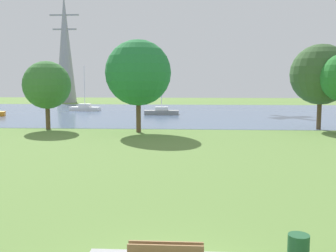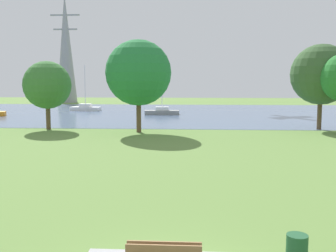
{
  "view_description": "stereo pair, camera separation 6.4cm",
  "coord_description": "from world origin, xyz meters",
  "px_view_note": "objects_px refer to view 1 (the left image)",
  "views": [
    {
      "loc": [
        0.61,
        -9.02,
        4.81
      ],
      "look_at": [
        -1.09,
        18.48,
        1.65
      ],
      "focal_mm": 42.72,
      "sensor_mm": 36.0,
      "label": 1
    },
    {
      "loc": [
        0.68,
        -9.01,
        4.81
      ],
      "look_at": [
        -1.09,
        18.48,
        1.65
      ],
      "focal_mm": 42.72,
      "sensor_mm": 36.0,
      "label": 2
    }
  ],
  "objects_px": {
    "sailboat_gray": "(162,111)",
    "tree_west_far": "(47,85)",
    "sailboat_white": "(85,108)",
    "tree_east_far": "(321,75)",
    "electricity_pylon": "(65,48)",
    "litter_bin": "(298,249)",
    "tree_west_near": "(138,73)"
  },
  "relations": [
    {
      "from": "tree_west_far",
      "to": "tree_east_far",
      "type": "bearing_deg",
      "value": 3.02
    },
    {
      "from": "tree_east_far",
      "to": "electricity_pylon",
      "type": "xyz_separation_m",
      "value": [
        -40.09,
        46.49,
        6.37
      ]
    },
    {
      "from": "tree_east_far",
      "to": "electricity_pylon",
      "type": "relative_size",
      "value": 0.35
    },
    {
      "from": "tree_west_near",
      "to": "tree_east_far",
      "type": "bearing_deg",
      "value": 10.46
    },
    {
      "from": "tree_east_far",
      "to": "litter_bin",
      "type": "bearing_deg",
      "value": -107.93
    },
    {
      "from": "electricity_pylon",
      "to": "sailboat_white",
      "type": "bearing_deg",
      "value": -66.15
    },
    {
      "from": "litter_bin",
      "to": "tree_east_far",
      "type": "distance_m",
      "value": 31.53
    },
    {
      "from": "sailboat_gray",
      "to": "tree_west_far",
      "type": "bearing_deg",
      "value": -119.88
    },
    {
      "from": "sailboat_white",
      "to": "tree_west_near",
      "type": "bearing_deg",
      "value": -64.81
    },
    {
      "from": "sailboat_white",
      "to": "sailboat_gray",
      "type": "bearing_deg",
      "value": -27.25
    },
    {
      "from": "tree_west_far",
      "to": "sailboat_gray",
      "type": "bearing_deg",
      "value": 60.12
    },
    {
      "from": "electricity_pylon",
      "to": "tree_east_far",
      "type": "bearing_deg",
      "value": -49.23
    },
    {
      "from": "electricity_pylon",
      "to": "sailboat_gray",
      "type": "bearing_deg",
      "value": -52.69
    },
    {
      "from": "sailboat_gray",
      "to": "tree_west_near",
      "type": "relative_size",
      "value": 0.94
    },
    {
      "from": "litter_bin",
      "to": "tree_east_far",
      "type": "relative_size",
      "value": 0.1
    },
    {
      "from": "electricity_pylon",
      "to": "tree_west_far",
      "type": "bearing_deg",
      "value": -74.33
    },
    {
      "from": "litter_bin",
      "to": "sailboat_white",
      "type": "distance_m",
      "value": 55.67
    },
    {
      "from": "sailboat_gray",
      "to": "tree_west_far",
      "type": "relative_size",
      "value": 1.19
    },
    {
      "from": "electricity_pylon",
      "to": "litter_bin",
      "type": "bearing_deg",
      "value": -68.16
    },
    {
      "from": "sailboat_white",
      "to": "electricity_pylon",
      "type": "relative_size",
      "value": 0.31
    },
    {
      "from": "litter_bin",
      "to": "sailboat_gray",
      "type": "bearing_deg",
      "value": 98.94
    },
    {
      "from": "sailboat_gray",
      "to": "tree_west_near",
      "type": "height_order",
      "value": "tree_west_near"
    },
    {
      "from": "tree_west_near",
      "to": "electricity_pylon",
      "type": "bearing_deg",
      "value": 114.55
    },
    {
      "from": "tree_west_near",
      "to": "electricity_pylon",
      "type": "height_order",
      "value": "electricity_pylon"
    },
    {
      "from": "sailboat_gray",
      "to": "tree_west_near",
      "type": "bearing_deg",
      "value": -91.96
    },
    {
      "from": "sailboat_white",
      "to": "tree_west_far",
      "type": "xyz_separation_m",
      "value": [
        2.78,
        -23.79,
        3.88
      ]
    },
    {
      "from": "tree_west_far",
      "to": "tree_east_far",
      "type": "height_order",
      "value": "tree_east_far"
    },
    {
      "from": "tree_west_near",
      "to": "tree_east_far",
      "type": "relative_size",
      "value": 1.03
    },
    {
      "from": "litter_bin",
      "to": "tree_west_far",
      "type": "bearing_deg",
      "value": 121.16
    },
    {
      "from": "sailboat_white",
      "to": "sailboat_gray",
      "type": "xyz_separation_m",
      "value": [
        12.69,
        -6.54,
        0.01
      ]
    },
    {
      "from": "tree_west_near",
      "to": "electricity_pylon",
      "type": "distance_m",
      "value": 54.99
    },
    {
      "from": "sailboat_white",
      "to": "tree_west_far",
      "type": "height_order",
      "value": "sailboat_white"
    }
  ]
}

